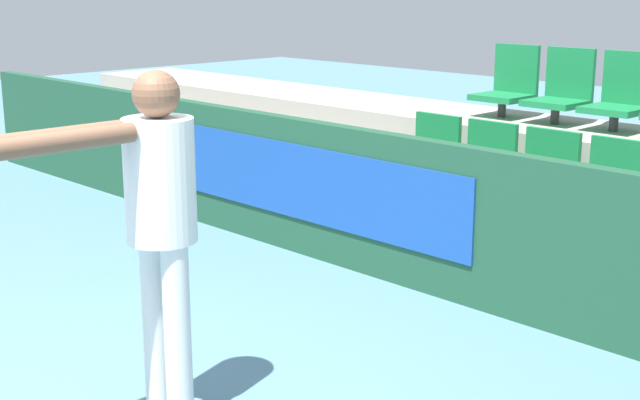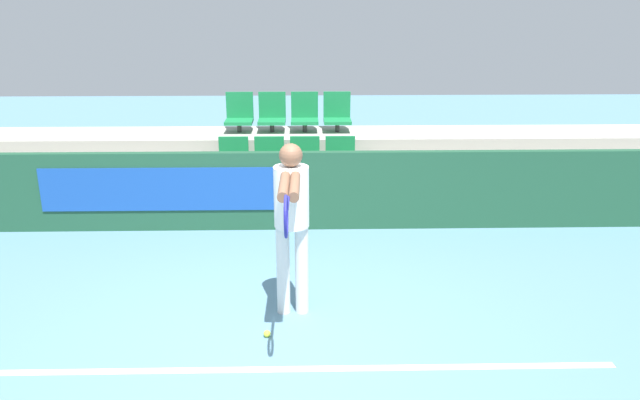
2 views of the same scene
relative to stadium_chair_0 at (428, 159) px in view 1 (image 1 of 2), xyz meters
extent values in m
cube|color=#1E4C33|center=(0.77, -0.74, -0.21)|extent=(12.98, 0.12, 1.06)
cube|color=#19479E|center=(-0.71, -0.81, -0.16)|extent=(3.48, 0.02, 0.58)
cube|color=#ADA89E|center=(0.77, -0.13, -0.50)|extent=(12.58, 1.05, 0.49)
cube|color=#ADA89E|center=(0.77, 0.92, -0.26)|extent=(12.58, 1.05, 0.97)
cylinder|color=#333333|center=(0.00, -0.08, -0.19)|extent=(0.07, 0.07, 0.14)
cube|color=#197A42|center=(0.00, -0.08, -0.09)|extent=(0.43, 0.42, 0.05)
cube|color=#197A42|center=(0.00, 0.11, 0.14)|extent=(0.43, 0.04, 0.41)
cylinder|color=#333333|center=(0.51, -0.08, -0.19)|extent=(0.07, 0.07, 0.14)
cube|color=#197A42|center=(0.51, -0.08, -0.09)|extent=(0.43, 0.42, 0.05)
cube|color=#197A42|center=(0.51, 0.11, 0.14)|extent=(0.43, 0.04, 0.41)
cylinder|color=#333333|center=(1.02, -0.08, -0.19)|extent=(0.07, 0.07, 0.14)
cube|color=#197A42|center=(1.02, -0.08, -0.09)|extent=(0.43, 0.42, 0.05)
cube|color=#197A42|center=(1.02, 0.11, 0.14)|extent=(0.43, 0.04, 0.41)
cylinder|color=#333333|center=(1.54, -0.08, -0.19)|extent=(0.07, 0.07, 0.14)
cube|color=#197A42|center=(1.54, -0.08, -0.09)|extent=(0.43, 0.42, 0.05)
cube|color=#197A42|center=(1.54, 0.11, 0.14)|extent=(0.43, 0.04, 0.41)
cylinder|color=#333333|center=(0.00, 0.97, 0.30)|extent=(0.07, 0.07, 0.14)
cube|color=#197A42|center=(0.00, 0.97, 0.39)|extent=(0.43, 0.42, 0.05)
cube|color=#197A42|center=(0.00, 1.16, 0.62)|extent=(0.43, 0.04, 0.41)
cylinder|color=#333333|center=(0.51, 0.97, 0.30)|extent=(0.07, 0.07, 0.14)
cube|color=#197A42|center=(0.51, 0.97, 0.39)|extent=(0.43, 0.42, 0.05)
cube|color=#197A42|center=(0.51, 1.16, 0.62)|extent=(0.43, 0.04, 0.41)
cylinder|color=#333333|center=(1.02, 0.97, 0.30)|extent=(0.07, 0.07, 0.14)
cube|color=#197A42|center=(1.02, 0.97, 0.39)|extent=(0.43, 0.42, 0.05)
cube|color=#197A42|center=(1.02, 1.16, 0.62)|extent=(0.43, 0.04, 0.41)
cylinder|color=silver|center=(0.81, -3.09, -0.29)|extent=(0.13, 0.13, 0.91)
cylinder|color=silver|center=(0.99, -3.09, -0.29)|extent=(0.13, 0.13, 0.91)
cylinder|color=white|center=(0.90, -3.09, 0.46)|extent=(0.33, 0.33, 0.58)
sphere|color=brown|center=(0.90, -3.09, 0.86)|extent=(0.22, 0.22, 0.22)
cylinder|color=brown|center=(0.85, -3.58, 0.71)|extent=(0.09, 0.64, 0.09)
cylinder|color=brown|center=(0.94, -3.58, 0.71)|extent=(0.09, 0.64, 0.09)
camera|label=1|loc=(4.30, -5.37, 1.37)|focal=50.00mm
camera|label=2|loc=(1.04, -8.67, 2.25)|focal=35.00mm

